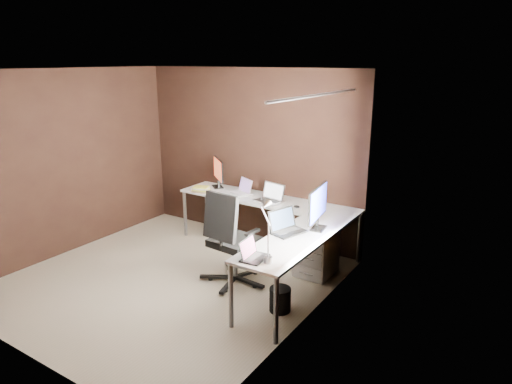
{
  "coord_description": "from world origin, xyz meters",
  "views": [
    {
      "loc": [
        3.65,
        -3.68,
        2.61
      ],
      "look_at": [
        0.66,
        0.95,
        1.0
      ],
      "focal_mm": 32.0,
      "sensor_mm": 36.0,
      "label": 1
    }
  ],
  "objects_px": {
    "monitor_right": "(318,205)",
    "office_chair": "(232,256)",
    "desk_lamp": "(266,222)",
    "laptop_black_big": "(286,227)",
    "book_stack": "(201,189)",
    "laptop_white": "(242,190)",
    "laptop_black_small": "(252,254)",
    "monitor_left": "(218,171)",
    "wastebasket": "(280,299)",
    "drawer_pedestal": "(316,251)",
    "laptop_silver": "(271,197)"
  },
  "relations": [
    {
      "from": "laptop_white",
      "to": "laptop_black_big",
      "type": "bearing_deg",
      "value": -12.38
    },
    {
      "from": "drawer_pedestal",
      "to": "laptop_silver",
      "type": "relative_size",
      "value": 1.48
    },
    {
      "from": "desk_lamp",
      "to": "laptop_silver",
      "type": "bearing_deg",
      "value": 122.42
    },
    {
      "from": "monitor_left",
      "to": "laptop_white",
      "type": "relative_size",
      "value": 1.16
    },
    {
      "from": "drawer_pedestal",
      "to": "wastebasket",
      "type": "bearing_deg",
      "value": -86.1
    },
    {
      "from": "laptop_black_big",
      "to": "laptop_black_small",
      "type": "distance_m",
      "value": 0.81
    },
    {
      "from": "drawer_pedestal",
      "to": "laptop_black_small",
      "type": "xyz_separation_m",
      "value": [
        -0.04,
        -1.4,
        0.47
      ]
    },
    {
      "from": "drawer_pedestal",
      "to": "laptop_black_small",
      "type": "height_order",
      "value": "laptop_black_small"
    },
    {
      "from": "laptop_black_small",
      "to": "wastebasket",
      "type": "distance_m",
      "value": 0.75
    },
    {
      "from": "drawer_pedestal",
      "to": "office_chair",
      "type": "bearing_deg",
      "value": -134.63
    },
    {
      "from": "book_stack",
      "to": "laptop_white",
      "type": "bearing_deg",
      "value": 24.53
    },
    {
      "from": "monitor_left",
      "to": "laptop_silver",
      "type": "distance_m",
      "value": 1.06
    },
    {
      "from": "drawer_pedestal",
      "to": "desk_lamp",
      "type": "height_order",
      "value": "desk_lamp"
    },
    {
      "from": "desk_lamp",
      "to": "monitor_left",
      "type": "bearing_deg",
      "value": 139.96
    },
    {
      "from": "laptop_black_small",
      "to": "laptop_black_big",
      "type": "bearing_deg",
      "value": -0.2
    },
    {
      "from": "laptop_white",
      "to": "laptop_black_big",
      "type": "height_order",
      "value": "laptop_black_big"
    },
    {
      "from": "book_stack",
      "to": "laptop_silver",
      "type": "bearing_deg",
      "value": 8.17
    },
    {
      "from": "monitor_right",
      "to": "office_chair",
      "type": "height_order",
      "value": "monitor_right"
    },
    {
      "from": "monitor_left",
      "to": "drawer_pedestal",
      "type": "bearing_deg",
      "value": 25.45
    },
    {
      "from": "drawer_pedestal",
      "to": "laptop_black_small",
      "type": "distance_m",
      "value": 1.48
    },
    {
      "from": "laptop_white",
      "to": "laptop_black_small",
      "type": "height_order",
      "value": "laptop_white"
    },
    {
      "from": "drawer_pedestal",
      "to": "laptop_black_big",
      "type": "height_order",
      "value": "laptop_black_big"
    },
    {
      "from": "desk_lamp",
      "to": "laptop_black_big",
      "type": "bearing_deg",
      "value": 107.36
    },
    {
      "from": "monitor_left",
      "to": "office_chair",
      "type": "bearing_deg",
      "value": -7.54
    },
    {
      "from": "monitor_right",
      "to": "book_stack",
      "type": "xyz_separation_m",
      "value": [
        -2.1,
        0.47,
        -0.25
      ]
    },
    {
      "from": "book_stack",
      "to": "desk_lamp",
      "type": "distance_m",
      "value": 2.55
    },
    {
      "from": "laptop_white",
      "to": "desk_lamp",
      "type": "relative_size",
      "value": 0.63
    },
    {
      "from": "laptop_white",
      "to": "drawer_pedestal",
      "type": "bearing_deg",
      "value": 9.31
    },
    {
      "from": "laptop_white",
      "to": "desk_lamp",
      "type": "height_order",
      "value": "desk_lamp"
    },
    {
      "from": "laptop_black_small",
      "to": "office_chair",
      "type": "bearing_deg",
      "value": 42.16
    },
    {
      "from": "drawer_pedestal",
      "to": "desk_lamp",
      "type": "bearing_deg",
      "value": -86.69
    },
    {
      "from": "laptop_black_big",
      "to": "desk_lamp",
      "type": "bearing_deg",
      "value": -148.55
    },
    {
      "from": "monitor_right",
      "to": "book_stack",
      "type": "height_order",
      "value": "monitor_right"
    },
    {
      "from": "desk_lamp",
      "to": "laptop_white",
      "type": "bearing_deg",
      "value": 132.98
    },
    {
      "from": "laptop_white",
      "to": "laptop_silver",
      "type": "bearing_deg",
      "value": 15.12
    },
    {
      "from": "monitor_right",
      "to": "office_chair",
      "type": "xyz_separation_m",
      "value": [
        -0.89,
        -0.44,
        -0.68
      ]
    },
    {
      "from": "monitor_right",
      "to": "desk_lamp",
      "type": "xyz_separation_m",
      "value": [
        -0.06,
        -1.02,
        0.1
      ]
    },
    {
      "from": "desk_lamp",
      "to": "office_chair",
      "type": "bearing_deg",
      "value": 147.66
    },
    {
      "from": "laptop_white",
      "to": "laptop_black_small",
      "type": "bearing_deg",
      "value": -27.55
    },
    {
      "from": "laptop_black_small",
      "to": "book_stack",
      "type": "bearing_deg",
      "value": 45.55
    },
    {
      "from": "monitor_right",
      "to": "laptop_black_small",
      "type": "distance_m",
      "value": 1.12
    },
    {
      "from": "laptop_silver",
      "to": "laptop_black_big",
      "type": "height_order",
      "value": "laptop_black_big"
    },
    {
      "from": "monitor_right",
      "to": "drawer_pedestal",
      "type": "bearing_deg",
      "value": 15.75
    },
    {
      "from": "book_stack",
      "to": "monitor_left",
      "type": "bearing_deg",
      "value": 78.03
    },
    {
      "from": "laptop_white",
      "to": "office_chair",
      "type": "xyz_separation_m",
      "value": [
        0.65,
        -1.16,
        -0.44
      ]
    },
    {
      "from": "desk_lamp",
      "to": "office_chair",
      "type": "height_order",
      "value": "desk_lamp"
    },
    {
      "from": "laptop_white",
      "to": "office_chair",
      "type": "distance_m",
      "value": 1.4
    },
    {
      "from": "monitor_right",
      "to": "book_stack",
      "type": "relative_size",
      "value": 2.27
    },
    {
      "from": "laptop_silver",
      "to": "wastebasket",
      "type": "distance_m",
      "value": 1.75
    },
    {
      "from": "laptop_white",
      "to": "monitor_right",
      "type": "bearing_deg",
      "value": 0.32
    }
  ]
}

